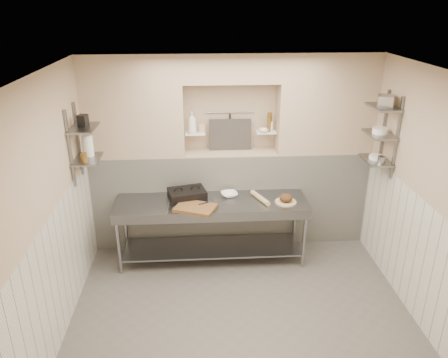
{
  "coord_description": "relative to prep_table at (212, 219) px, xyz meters",
  "views": [
    {
      "loc": [
        -0.48,
        -4.14,
        3.45
      ],
      "look_at": [
        -0.15,
        0.9,
        1.35
      ],
      "focal_mm": 35.0,
      "sensor_mm": 36.0,
      "label": 1
    }
  ],
  "objects": [
    {
      "name": "utensil_rail",
      "position": [
        0.3,
        0.74,
        1.31
      ],
      "size": [
        0.7,
        0.02,
        0.02
      ],
      "primitive_type": "cylinder",
      "rotation": [
        0.0,
        1.57,
        0.0
      ],
      "color": "gray",
      "rests_on": "wall_back"
    },
    {
      "name": "ceiling",
      "position": [
        0.3,
        -1.18,
        2.21
      ],
      "size": [
        4.0,
        3.9,
        0.1
      ],
      "primitive_type": "cube",
      "color": "silver",
      "rests_on": "ground"
    },
    {
      "name": "canister_right",
      "position": [
        2.14,
        -0.29,
        0.92
      ],
      "size": [
        0.1,
        0.1,
        0.1
      ],
      "primitive_type": "cylinder",
      "color": "gray",
      "rests_on": "wall_shelf_right_lower"
    },
    {
      "name": "bowl_alcove",
      "position": [
        0.76,
        0.53,
        1.09
      ],
      "size": [
        0.15,
        0.15,
        0.04
      ],
      "primitive_type": "imported",
      "rotation": [
        0.0,
        0.0,
        0.05
      ],
      "color": "white",
      "rests_on": "alcove_shelf_right"
    },
    {
      "name": "jar_alcove",
      "position": [
        -0.1,
        0.57,
        1.13
      ],
      "size": [
        0.08,
        0.08,
        0.12
      ],
      "primitive_type": "cube",
      "color": "tan",
      "rests_on": "alcove_shelf_left"
    },
    {
      "name": "hanging_steel",
      "position": [
        0.3,
        0.72,
        1.14
      ],
      "size": [
        0.02,
        0.02,
        0.3
      ],
      "primitive_type": "cylinder",
      "color": "black",
      "rests_on": "utensil_rail"
    },
    {
      "name": "bread_board",
      "position": [
        1.0,
        -0.08,
        0.27
      ],
      "size": [
        0.29,
        0.29,
        0.02
      ],
      "primitive_type": "cylinder",
      "color": "tan",
      "rests_on": "prep_table"
    },
    {
      "name": "jar_left",
      "position": [
        -1.54,
        -0.28,
        1.03
      ],
      "size": [
        0.08,
        0.08,
        0.12
      ],
      "primitive_type": "cylinder",
      "color": "#5A3C13",
      "rests_on": "wall_shelf_left_lower"
    },
    {
      "name": "bowl_right_mid",
      "position": [
        2.14,
        -0.13,
        1.26
      ],
      "size": [
        0.19,
        0.19,
        0.07
      ],
      "primitive_type": "cylinder",
      "color": "white",
      "rests_on": "wall_shelf_right_mid"
    },
    {
      "name": "prep_table",
      "position": [
        0.0,
        0.0,
        0.0
      ],
      "size": [
        2.6,
        0.7,
        0.9
      ],
      "color": "gray",
      "rests_on": "floor"
    },
    {
      "name": "condiment_c",
      "position": [
        0.86,
        0.59,
        1.13
      ],
      "size": [
        0.08,
        0.08,
        0.13
      ],
      "primitive_type": "cylinder",
      "color": "white",
      "rests_on": "alcove_shelf_right"
    },
    {
      "name": "wall_shelf_left_upper",
      "position": [
        -1.54,
        -0.13,
        1.36
      ],
      "size": [
        0.3,
        0.5,
        0.03
      ],
      "primitive_type": "cube",
      "color": "slate",
      "rests_on": "wall_left"
    },
    {
      "name": "box_left_upper",
      "position": [
        -1.54,
        -0.11,
        1.44
      ],
      "size": [
        0.13,
        0.13,
        0.15
      ],
      "primitive_type": "cube",
      "rotation": [
        0.0,
        0.0,
        -0.28
      ],
      "color": "black",
      "rests_on": "wall_shelf_left_upper"
    },
    {
      "name": "wall_right",
      "position": [
        2.35,
        -1.18,
        0.76
      ],
      "size": [
        0.1,
        3.9,
        2.8
      ],
      "primitive_type": "cube",
      "color": "tan",
      "rests_on": "ground"
    },
    {
      "name": "shelf_rail_left_a",
      "position": [
        -1.67,
        0.07,
        1.16
      ],
      "size": [
        0.03,
        0.03,
        0.95
      ],
      "primitive_type": "cube",
      "color": "slate",
      "rests_on": "wall_left"
    },
    {
      "name": "cutting_board",
      "position": [
        -0.22,
        -0.21,
        0.28
      ],
      "size": [
        0.6,
        0.52,
        0.05
      ],
      "primitive_type": "cube",
      "rotation": [
        0.0,
        0.0,
        -0.39
      ],
      "color": "brown",
      "rests_on": "prep_table"
    },
    {
      "name": "rolling_pin",
      "position": [
        0.66,
        0.02,
        0.29
      ],
      "size": [
        0.23,
        0.43,
        0.07
      ],
      "primitive_type": "cylinder",
      "rotation": [
        1.57,
        0.0,
        0.39
      ],
      "color": "tan",
      "rests_on": "prep_table"
    },
    {
      "name": "wall_back",
      "position": [
        0.3,
        0.82,
        0.76
      ],
      "size": [
        4.0,
        0.1,
        2.8
      ],
      "primitive_type": "cube",
      "color": "tan",
      "rests_on": "ground"
    },
    {
      "name": "condiment_a",
      "position": [
        0.84,
        0.56,
        1.17
      ],
      "size": [
        0.06,
        0.06,
        0.2
      ],
      "primitive_type": "cylinder",
      "color": "#5A3C13",
      "rests_on": "alcove_shelf_right"
    },
    {
      "name": "wainscot_left",
      "position": [
        -1.69,
        -1.18,
        0.06
      ],
      "size": [
        0.02,
        3.9,
        1.4
      ],
      "primitive_type": "cube",
      "color": "silver",
      "rests_on": "floor"
    },
    {
      "name": "bread_loaf",
      "position": [
        1.0,
        -0.08,
        0.33
      ],
      "size": [
        0.18,
        0.18,
        0.11
      ],
      "primitive_type": "ellipsoid",
      "color": "#4C2D19",
      "rests_on": "bread_board"
    },
    {
      "name": "bottle_soap",
      "position": [
        -0.24,
        0.54,
        1.22
      ],
      "size": [
        0.12,
        0.12,
        0.3
      ],
      "primitive_type": "imported",
      "rotation": [
        0.0,
        0.0,
        -0.03
      ],
      "color": "white",
      "rests_on": "alcove_shelf_left"
    },
    {
      "name": "wall_shelf_right_lower",
      "position": [
        2.14,
        -0.13,
        0.86
      ],
      "size": [
        0.3,
        0.5,
        0.02
      ],
      "primitive_type": "cube",
      "color": "slate",
      "rests_on": "wall_right"
    },
    {
      "name": "backwall_pillar_right",
      "position": [
        1.63,
        0.57,
        1.46
      ],
      "size": [
        1.35,
        0.4,
        1.4
      ],
      "primitive_type": "cube",
      "color": "tan",
      "rests_on": "backwall_lower"
    },
    {
      "name": "floor",
      "position": [
        0.3,
        -1.18,
        -0.69
      ],
      "size": [
        4.0,
        3.9,
        0.1
      ],
      "primitive_type": "cube",
      "color": "#5B5550",
      "rests_on": "ground"
    },
    {
      "name": "backwall_lower",
      "position": [
        0.3,
        0.57,
        0.06
      ],
      "size": [
        4.0,
        0.4,
        1.4
      ],
      "primitive_type": "cube",
      "color": "silver",
      "rests_on": "floor"
    },
    {
      "name": "wainscot_right",
      "position": [
        2.29,
        -1.18,
        0.06
      ],
      "size": [
        0.02,
        3.9,
        1.4
      ],
      "primitive_type": "cube",
      "color": "silver",
      "rests_on": "floor"
    },
    {
      "name": "wall_shelf_right_mid",
      "position": [
        2.14,
        -0.13,
        1.21
      ],
      "size": [
        0.3,
        0.5,
        0.02
      ],
      "primitive_type": "cube",
      "color": "slate",
      "rests_on": "wall_right"
    },
    {
      "name": "condiment_b",
      "position": [
        0.85,
        0.61,
        1.2
      ],
      "size": [
        0.06,
        0.06,
        0.26
      ],
      "primitive_type": "cylinder",
      "color": "#5A3C13",
      "rests_on": "alcove_shelf_right"
    },
    {
      "name": "wall_left",
      "position": [
        -1.75,
        -1.18,
        0.76
      ],
      "size": [
        0.1,
        3.9,
        2.8
      ],
      "primitive_type": "cube",
      "color": "tan",
      "rests_on": "ground"
    },
    {
      "name": "panini_press",
      "position": [
        -0.33,
        0.12,
        0.32
      ],
      "size": [
        0.56,
        0.46,
        0.13
      ],
      "rotation": [
        0.0,
        0.0,
        0.24
      ],
      "color": "black",
      "rests_on": "prep_table"
    },
    {
      "name": "backwall_pillar_left",
      "position": [
        -1.02,
        0.57,
        1.46
      ],
      "size": [
        1.35,
        0.4,
        1.4
      ],
      "primitive_type": "cube",
      "color": "tan",
      "rests_on": "backwall_lower"
    },
    {
      "name": "shelf_rail_right_a",
      "position": [
        2.28,
        0.07,
        1.21
      ],
      "size": [
        0.03,
        0.03,
        1.05
      ],
      "primitive_type": "cube",
      "color": "slate",
      "rests_on": "wall_right"
    },
    {
      "name": "basket_right",
      "position": [
        2.14,
        -0.16,
        1.64
      ],
      "size": [
        0.24,
        0.27,
        0.14
      ],
      "primitive_type": "cube",
      "rotation": [
        0.0,
        0.0,
        -0.35
      ],
      "color": "gray",
      "rests_on": "wall_shelf_right_upper"
    },
    {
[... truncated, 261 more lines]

